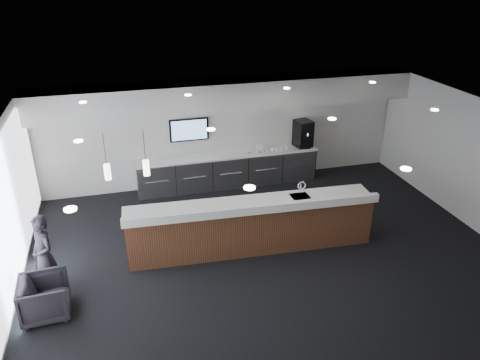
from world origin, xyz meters
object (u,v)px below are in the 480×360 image
object	(u,v)px
service_counter	(251,225)
coffee_machine	(303,133)
armchair	(45,297)
lounge_guest	(44,255)

from	to	relation	value
service_counter	coffee_machine	bearing A→B (deg)	56.05
armchair	lounge_guest	bearing A→B (deg)	-1.96
armchair	lounge_guest	world-z (taller)	lounge_guest
service_counter	coffee_machine	xyz separation A→B (m)	(2.49, 3.26, 0.75)
service_counter	lounge_guest	distance (m)	4.15
coffee_machine	lounge_guest	xyz separation A→B (m)	(-6.61, -3.66, -0.52)
service_counter	lounge_guest	size ratio (longest dim) A/B	3.35
service_counter	lounge_guest	xyz separation A→B (m)	(-4.13, -0.39, 0.23)
lounge_guest	service_counter	bearing A→B (deg)	62.61
coffee_machine	armchair	distance (m)	7.97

